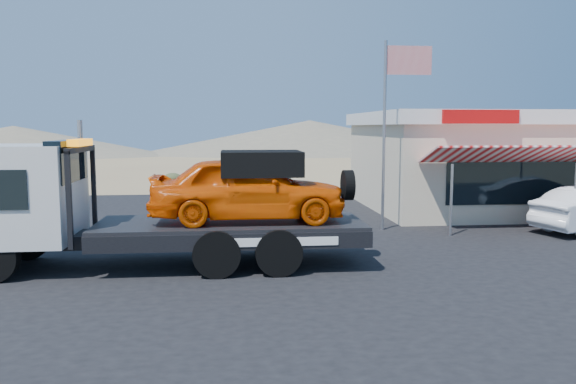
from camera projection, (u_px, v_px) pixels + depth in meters
name	position (u px, v px, depth m)	size (l,w,h in m)	color
ground	(239.00, 269.00, 13.26)	(120.00, 120.00, 0.00)	#8D7050
asphalt_lot	(306.00, 241.00, 16.43)	(32.00, 24.00, 0.02)	black
tow_truck	(159.00, 199.00, 13.24)	(9.08, 2.69, 3.04)	black
jerky_store	(492.00, 160.00, 22.98)	(10.40, 9.97, 3.90)	beige
flagpole	(392.00, 113.00, 17.78)	(1.55, 0.10, 6.00)	#99999E
distant_hills	(148.00, 139.00, 66.52)	(126.00, 48.00, 4.20)	#726B59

